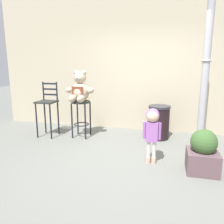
# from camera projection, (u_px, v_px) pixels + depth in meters

# --- Properties ---
(ground_plane) EXTENTS (24.00, 24.00, 0.00)m
(ground_plane) POSITION_uv_depth(u_px,v_px,m) (125.00, 162.00, 3.56)
(ground_plane) COLOR slate
(building_wall) EXTENTS (7.46, 0.30, 3.40)m
(building_wall) POSITION_uv_depth(u_px,v_px,m) (143.00, 60.00, 5.22)
(building_wall) COLOR #BBAD91
(building_wall) RESTS_ON ground_plane
(bar_stool_with_teddy) EXTENTS (0.41, 0.41, 0.81)m
(bar_stool_with_teddy) POSITION_uv_depth(u_px,v_px,m) (81.00, 111.00, 4.76)
(bar_stool_with_teddy) COLOR #252A26
(bar_stool_with_teddy) RESTS_ON ground_plane
(teddy_bear) EXTENTS (0.62, 0.56, 0.67)m
(teddy_bear) POSITION_uv_depth(u_px,v_px,m) (80.00, 90.00, 4.63)
(teddy_bear) COLOR tan
(teddy_bear) RESTS_ON bar_stool_with_teddy
(child_walking) EXTENTS (0.29, 0.23, 0.91)m
(child_walking) POSITION_uv_depth(u_px,v_px,m) (152.00, 124.00, 3.40)
(child_walking) COLOR #D6A68F
(child_walking) RESTS_ON ground_plane
(trash_bin) EXTENTS (0.47, 0.47, 0.73)m
(trash_bin) POSITION_uv_depth(u_px,v_px,m) (159.00, 122.00, 4.68)
(trash_bin) COLOR black
(trash_bin) RESTS_ON ground_plane
(lamppost) EXTENTS (0.31, 0.31, 2.86)m
(lamppost) POSITION_uv_depth(u_px,v_px,m) (204.00, 89.00, 3.98)
(lamppost) COLOR #A39F96
(lamppost) RESTS_ON ground_plane
(bar_chair_empty) EXTENTS (0.40, 0.40, 1.22)m
(bar_chair_empty) POSITION_uv_depth(u_px,v_px,m) (48.00, 105.00, 4.80)
(bar_chair_empty) COLOR #252A26
(bar_chair_empty) RESTS_ON ground_plane
(planter_with_shrub) EXTENTS (0.45, 0.45, 0.66)m
(planter_with_shrub) POSITION_uv_depth(u_px,v_px,m) (203.00, 153.00, 3.19)
(planter_with_shrub) COLOR #61484E
(planter_with_shrub) RESTS_ON ground_plane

